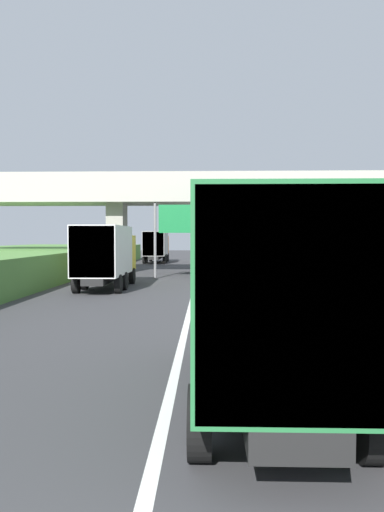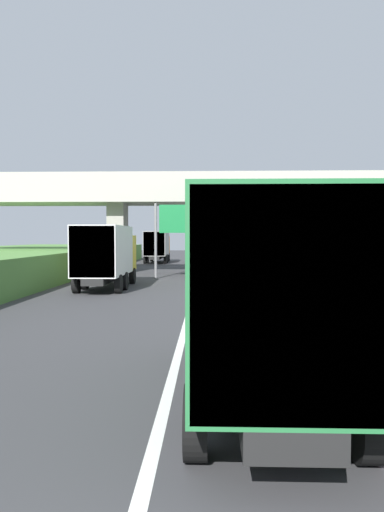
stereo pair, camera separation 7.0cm
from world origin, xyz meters
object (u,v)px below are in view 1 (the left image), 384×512
object	(u,v)px
truck_yellow	(106,254)
overhead_highway_sign	(197,223)
truck_orange	(156,245)
construction_barrel_3	(354,296)
truck_green	(263,290)
truck_black	(217,249)

from	to	relation	value
truck_yellow	overhead_highway_sign	bearing A→B (deg)	52.29
overhead_highway_sign	truck_orange	distance (m)	21.08
truck_yellow	construction_barrel_3	bearing A→B (deg)	-29.93
overhead_highway_sign	truck_green	world-z (taller)	overhead_highway_sign
overhead_highway_sign	truck_black	bearing A→B (deg)	71.74
truck_yellow	truck_orange	bearing A→B (deg)	90.08
truck_green	construction_barrel_3	bearing A→B (deg)	66.30
truck_green	truck_black	bearing A→B (deg)	90.37
truck_orange	construction_barrel_3	world-z (taller)	truck_orange
truck_yellow	truck_green	bearing A→B (deg)	-70.11
truck_orange	truck_green	world-z (taller)	same
overhead_highway_sign	construction_barrel_3	bearing A→B (deg)	-62.80
truck_orange	truck_green	distance (m)	45.16
overhead_highway_sign	truck_yellow	xyz separation A→B (m)	(-4.86, -6.28, -1.83)
truck_yellow	truck_orange	xyz separation A→B (m)	(-0.04, 26.71, 0.00)
construction_barrel_3	truck_orange	bearing A→B (deg)	109.08
truck_orange	truck_black	xyz separation A→B (m)	(6.35, -16.01, 0.00)
truck_yellow	construction_barrel_3	xyz separation A→B (m)	(11.49, -6.61, -1.47)
truck_black	construction_barrel_3	bearing A→B (deg)	-73.36
truck_yellow	truck_orange	distance (m)	26.71
overhead_highway_sign	truck_black	world-z (taller)	overhead_highway_sign
truck_orange	truck_green	size ratio (longest dim) A/B	1.00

